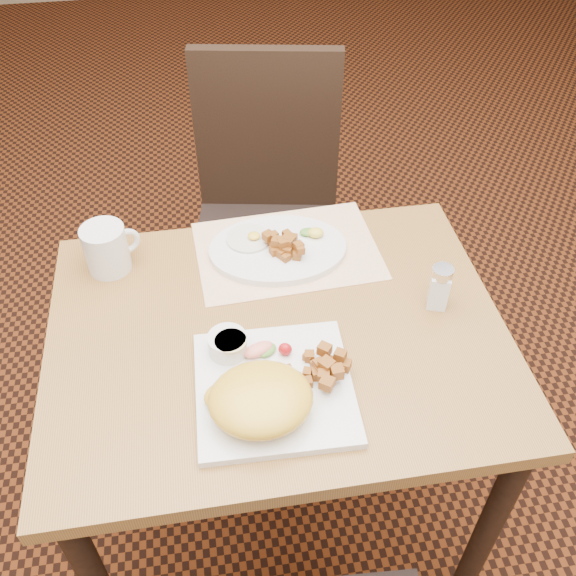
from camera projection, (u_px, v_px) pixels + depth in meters
The scene contains 15 objects.
ground at pixel (281, 511), 1.79m from camera, with size 8.00×8.00×0.00m, color black.
table at pixel (278, 365), 1.34m from camera, with size 0.90×0.70×0.75m.
chair_far at pixel (267, 206), 1.90m from camera, with size 0.49×0.50×0.97m.
placemat at pixel (287, 251), 1.43m from camera, with size 0.40×0.28×0.00m, color white.
plate_square at pixel (274, 388), 1.15m from camera, with size 0.28×0.28×0.02m, color silver.
plate_oval at pixel (278, 249), 1.42m from camera, with size 0.30×0.23×0.02m, color silver, non-canonical shape.
hollandaise_mound at pixel (260, 400), 1.09m from camera, with size 0.19×0.16×0.07m.
ramekin at pixel (228, 344), 1.19m from camera, with size 0.07×0.08×0.04m.
garnish_sq at pixel (266, 350), 1.19m from camera, with size 0.10×0.05×0.03m.
fried_egg at pixel (249, 238), 1.43m from camera, with size 0.10×0.10×0.02m.
garnish_ov at pixel (313, 232), 1.44m from camera, with size 0.05×0.04×0.02m.
salt_shaker at pixel (439, 286), 1.28m from camera, with size 0.05×0.05×0.10m.
coffee_mug at pixel (107, 248), 1.36m from camera, with size 0.12×0.09×0.11m.
home_fries_sq at pixel (324, 368), 1.15m from camera, with size 0.13×0.11×0.04m.
home_fries_ov at pixel (284, 244), 1.39m from camera, with size 0.09×0.10×0.04m.
Camera 1 is at (-0.11, -0.84, 1.69)m, focal length 40.00 mm.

